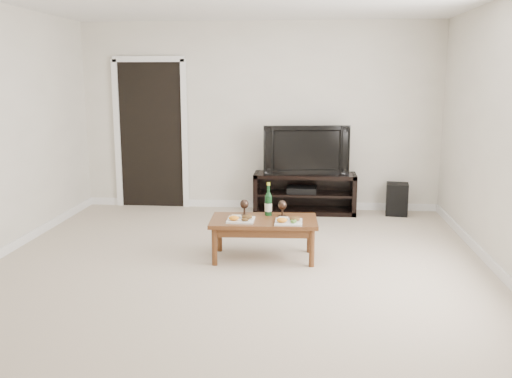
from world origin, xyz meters
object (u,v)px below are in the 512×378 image
object	(u,v)px
media_console	(305,193)
television	(305,149)
subwoofer	(397,199)
coffee_table	(264,239)

from	to	relation	value
media_console	television	world-z (taller)	television
subwoofer	coffee_table	bearing A→B (deg)	-121.42
media_console	television	xyz separation A→B (m)	(0.00, 0.00, 0.61)
television	subwoofer	distance (m)	1.42
television	subwoofer	bearing A→B (deg)	-8.09
media_console	coffee_table	xyz separation A→B (m)	(-0.41, -2.06, -0.07)
subwoofer	coffee_table	distance (m)	2.65
television	coffee_table	distance (m)	2.21
television	coffee_table	size ratio (longest dim) A/B	1.06
television	coffee_table	world-z (taller)	television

